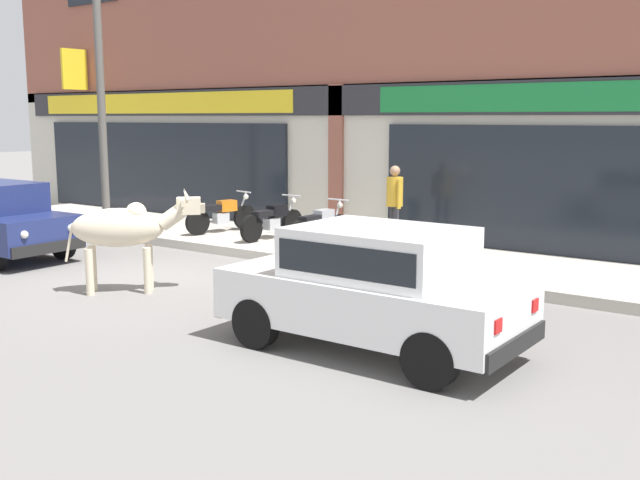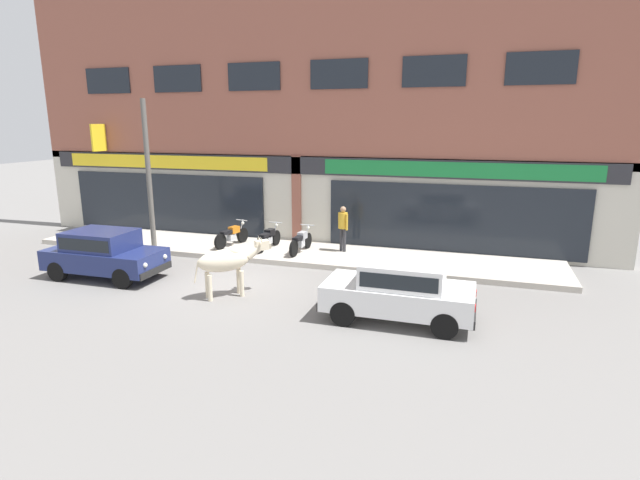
{
  "view_description": "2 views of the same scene",
  "coord_description": "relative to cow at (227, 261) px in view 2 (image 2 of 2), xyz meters",
  "views": [
    {
      "loc": [
        9.38,
        -8.41,
        2.7
      ],
      "look_at": [
        2.57,
        1.0,
        0.78
      ],
      "focal_mm": 42.0,
      "sensor_mm": 36.0,
      "label": 1
    },
    {
      "loc": [
        6.57,
        -12.47,
        4.64
      ],
      "look_at": [
        2.26,
        1.0,
        1.28
      ],
      "focal_mm": 28.0,
      "sensor_mm": 36.0,
      "label": 2
    }
  ],
  "objects": [
    {
      "name": "ground_plane",
      "position": [
        -0.27,
        0.96,
        -1.01
      ],
      "size": [
        90.0,
        90.0,
        0.0
      ],
      "primitive_type": "plane",
      "color": "slate"
    },
    {
      "name": "sidewalk",
      "position": [
        -0.27,
        4.65,
        -0.92
      ],
      "size": [
        19.0,
        2.98,
        0.18
      ],
      "primitive_type": "cube",
      "color": "#B7AFA3",
      "rests_on": "ground"
    },
    {
      "name": "shop_building",
      "position": [
        -0.28,
        6.4,
        4.03
      ],
      "size": [
        23.0,
        1.4,
        10.44
      ],
      "color": "#8E5142",
      "rests_on": "ground"
    },
    {
      "name": "cow",
      "position": [
        0.0,
        0.0,
        0.0
      ],
      "size": [
        1.72,
        1.63,
        1.61
      ],
      "color": "beige",
      "rests_on": "ground"
    },
    {
      "name": "car_0",
      "position": [
        -4.38,
        0.38,
        -0.19
      ],
      "size": [
        3.63,
        1.65,
        1.46
      ],
      "color": "black",
      "rests_on": "ground"
    },
    {
      "name": "car_1",
      "position": [
        4.68,
        -0.27,
        -0.19
      ],
      "size": [
        3.62,
        1.63,
        1.46
      ],
      "color": "black",
      "rests_on": "ground"
    },
    {
      "name": "motorcycle_0",
      "position": [
        -2.25,
        4.53,
        -0.44
      ],
      "size": [
        0.66,
        1.79,
        0.88
      ],
      "color": "black",
      "rests_on": "sidewalk"
    },
    {
      "name": "motorcycle_1",
      "position": [
        -0.77,
        4.5,
        -0.44
      ],
      "size": [
        0.52,
        1.81,
        0.88
      ],
      "color": "black",
      "rests_on": "sidewalk"
    },
    {
      "name": "motorcycle_2",
      "position": [
        0.5,
        4.42,
        -0.44
      ],
      "size": [
        0.52,
        1.81,
        0.88
      ],
      "color": "black",
      "rests_on": "sidewalk"
    },
    {
      "name": "pedestrian",
      "position": [
        1.86,
        5.02,
        0.16
      ],
      "size": [
        0.42,
        0.33,
        1.6
      ],
      "color": "#2D2D33",
      "rests_on": "sidewalk"
    },
    {
      "name": "utility_pole",
      "position": [
        -4.85,
        3.46,
        1.79
      ],
      "size": [
        0.18,
        0.18,
        5.24
      ],
      "primitive_type": "cylinder",
      "color": "#595651",
      "rests_on": "sidewalk"
    }
  ]
}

